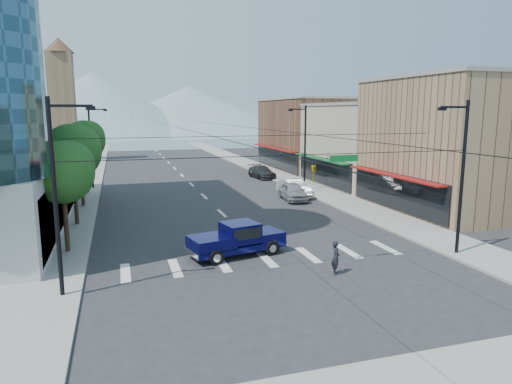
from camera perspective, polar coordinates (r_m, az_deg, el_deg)
ground at (r=25.17m, az=2.84°, el=-9.38°), size 160.00×160.00×0.00m
sidewalk_left at (r=62.99m, az=-20.37°, el=1.84°), size 4.00×120.00×0.15m
sidewalk_right at (r=66.00m, az=0.91°, el=2.81°), size 4.00×120.00×0.15m
shop_near at (r=42.91m, az=24.10°, el=5.34°), size 12.00×14.00×11.00m
shop_mid at (r=54.31m, az=14.32°, el=5.64°), size 12.00×14.00×9.00m
shop_far at (r=68.44m, az=7.36°, el=7.13°), size 12.00×18.00×10.00m
clock_tower at (r=84.77m, az=-23.07°, el=10.78°), size 4.80×4.80×20.40m
mountain_left at (r=172.48m, az=-19.58°, el=10.33°), size 80.00×80.00×22.00m
mountain_right at (r=184.47m, az=-8.32°, el=10.11°), size 90.00×90.00×18.00m
tree_near at (r=28.77m, az=-22.80°, el=2.52°), size 3.65×3.64×6.71m
tree_midnear at (r=35.65m, az=-21.78°, el=4.87°), size 4.09×4.09×7.52m
tree_midfar at (r=42.65m, az=-20.98°, el=4.84°), size 3.65×3.64×6.71m
tree_far at (r=49.58m, az=-20.50°, el=6.20°), size 4.09×4.09×7.52m
signal_rig at (r=23.17m, az=4.22°, el=0.78°), size 21.80×0.20×9.00m
lamp_pole_nw at (r=52.49m, az=-19.83°, el=5.70°), size 2.00×0.25×9.00m
lamp_pole_ne at (r=48.25m, az=6.00°, el=5.91°), size 2.00×0.25×9.00m
pickup_truck at (r=26.87m, az=-2.44°, el=-5.84°), size 6.05×3.22×1.95m
pedestrian at (r=24.26m, az=9.94°, el=-8.05°), size 0.60×0.75×1.78m
parked_car_near at (r=43.63m, az=4.64°, el=0.07°), size 2.41×5.09×1.68m
parked_car_mid at (r=45.41m, az=4.82°, el=0.47°), size 2.16×5.29×1.71m
parked_car_far at (r=58.07m, az=0.73°, el=2.51°), size 2.70×5.51×1.54m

